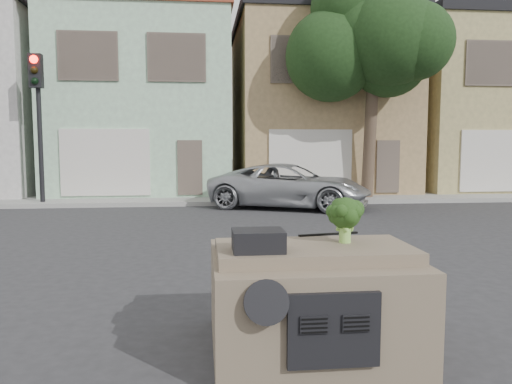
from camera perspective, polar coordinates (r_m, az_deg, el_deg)
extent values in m
plane|color=#303033|center=(8.27, 1.67, -9.33)|extent=(120.00, 120.00, 0.00)
cube|color=gray|center=(18.56, -2.75, -0.79)|extent=(40.00, 3.00, 0.15)
cube|color=#A4CEAA|center=(22.60, -12.44, 9.62)|extent=(7.20, 8.20, 7.55)
cube|color=#9D8055|center=(23.04, 6.72, 9.63)|extent=(7.20, 8.20, 7.55)
cube|color=tan|center=(25.76, 23.41, 8.78)|extent=(7.20, 8.20, 7.55)
imported|color=#A9ACB1|center=(16.57, 3.88, -1.82)|extent=(5.79, 4.29, 1.46)
cube|color=black|center=(18.24, -23.56, 6.44)|extent=(0.40, 0.40, 5.10)
cube|color=#1A3415|center=(18.85, 13.02, 11.89)|extent=(4.40, 4.00, 8.50)
cube|color=#70614C|center=(5.27, 6.23, -11.73)|extent=(2.00, 1.80, 1.12)
cube|color=black|center=(4.68, 0.25, -5.57)|extent=(0.48, 0.38, 0.20)
cube|color=black|center=(5.56, 8.28, -4.79)|extent=(0.69, 0.15, 0.02)
cube|color=#1C3612|center=(5.14, 10.16, -3.11)|extent=(0.55, 0.55, 0.47)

